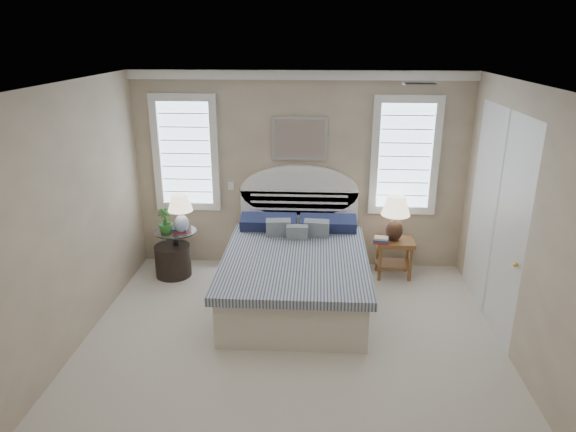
# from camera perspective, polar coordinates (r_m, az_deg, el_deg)

# --- Properties ---
(floor) EXTENTS (4.50, 5.00, 0.01)m
(floor) POSITION_cam_1_polar(r_m,az_deg,el_deg) (5.32, 0.09, -16.52)
(floor) COLOR beige
(floor) RESTS_ON ground
(ceiling) EXTENTS (4.50, 5.00, 0.01)m
(ceiling) POSITION_cam_1_polar(r_m,az_deg,el_deg) (4.32, 0.11, 13.84)
(ceiling) COLOR silver
(ceiling) RESTS_ON wall_back
(wall_back) EXTENTS (4.50, 0.02, 2.70)m
(wall_back) POSITION_cam_1_polar(r_m,az_deg,el_deg) (7.02, 1.29, 4.87)
(wall_back) COLOR tan
(wall_back) RESTS_ON floor
(wall_left) EXTENTS (0.02, 5.00, 2.70)m
(wall_left) POSITION_cam_1_polar(r_m,az_deg,el_deg) (5.27, -25.13, -2.11)
(wall_left) COLOR tan
(wall_left) RESTS_ON floor
(wall_right) EXTENTS (0.02, 5.00, 2.70)m
(wall_right) POSITION_cam_1_polar(r_m,az_deg,el_deg) (5.06, 26.52, -3.23)
(wall_right) COLOR tan
(wall_right) RESTS_ON floor
(crown_molding) EXTENTS (4.50, 0.08, 0.12)m
(crown_molding) POSITION_cam_1_polar(r_m,az_deg,el_deg) (6.77, 1.36, 15.41)
(crown_molding) COLOR white
(crown_molding) RESTS_ON wall_back
(hvac_vent) EXTENTS (0.30, 0.20, 0.02)m
(hvac_vent) POSITION_cam_1_polar(r_m,az_deg,el_deg) (5.20, 14.40, 14.00)
(hvac_vent) COLOR #B2B2B2
(hvac_vent) RESTS_ON ceiling
(switch_plate) EXTENTS (0.08, 0.01, 0.12)m
(switch_plate) POSITION_cam_1_polar(r_m,az_deg,el_deg) (7.16, -6.36, 3.38)
(switch_plate) COLOR white
(switch_plate) RESTS_ON wall_back
(window_left) EXTENTS (0.90, 0.06, 1.60)m
(window_left) POSITION_cam_1_polar(r_m,az_deg,el_deg) (7.17, -11.27, 6.86)
(window_left) COLOR silver
(window_left) RESTS_ON wall_back
(window_right) EXTENTS (0.90, 0.06, 1.60)m
(window_right) POSITION_cam_1_polar(r_m,az_deg,el_deg) (7.03, 12.85, 6.51)
(window_right) COLOR silver
(window_right) RESTS_ON wall_back
(painting) EXTENTS (0.74, 0.04, 0.58)m
(painting) POSITION_cam_1_polar(r_m,az_deg,el_deg) (6.88, 1.31, 8.58)
(painting) COLOR silver
(painting) RESTS_ON wall_back
(closet_door) EXTENTS (0.02, 1.80, 2.40)m
(closet_door) POSITION_cam_1_polar(r_m,az_deg,el_deg) (6.15, 22.04, -0.23)
(closet_door) COLOR silver
(closet_door) RESTS_ON floor
(bed) EXTENTS (1.72, 2.28, 1.47)m
(bed) POSITION_cam_1_polar(r_m,az_deg,el_deg) (6.37, 0.86, -5.95)
(bed) COLOR beige
(bed) RESTS_ON floor
(side_table_left) EXTENTS (0.56, 0.56, 0.63)m
(side_table_left) POSITION_cam_1_polar(r_m,az_deg,el_deg) (7.16, -12.24, -3.44)
(side_table_left) COLOR black
(side_table_left) RESTS_ON floor
(nightstand_right) EXTENTS (0.50, 0.40, 0.53)m
(nightstand_right) POSITION_cam_1_polar(r_m,az_deg,el_deg) (7.08, 11.72, -3.69)
(nightstand_right) COLOR brown
(nightstand_right) RESTS_ON floor
(floor_pot) EXTENTS (0.52, 0.52, 0.43)m
(floor_pot) POSITION_cam_1_polar(r_m,az_deg,el_deg) (7.19, -12.64, -4.85)
(floor_pot) COLOR black
(floor_pot) RESTS_ON floor
(lamp_left) EXTENTS (0.36, 0.36, 0.53)m
(lamp_left) POSITION_cam_1_polar(r_m,az_deg,el_deg) (6.90, -11.86, 0.73)
(lamp_left) COLOR white
(lamp_left) RESTS_ON side_table_left
(lamp_right) EXTENTS (0.48, 0.48, 0.62)m
(lamp_right) POSITION_cam_1_polar(r_m,az_deg,el_deg) (6.89, 11.85, 0.29)
(lamp_right) COLOR black
(lamp_right) RESTS_ON nightstand_right
(potted_plant) EXTENTS (0.21, 0.21, 0.35)m
(potted_plant) POSITION_cam_1_polar(r_m,az_deg,el_deg) (6.94, -13.48, -0.60)
(potted_plant) COLOR #417A31
(potted_plant) RESTS_ON side_table_left
(books_left) EXTENTS (0.20, 0.14, 0.05)m
(books_left) POSITION_cam_1_polar(r_m,az_deg,el_deg) (7.01, -11.87, -1.55)
(books_left) COLOR maroon
(books_left) RESTS_ON side_table_left
(books_right) EXTENTS (0.22, 0.17, 0.08)m
(books_right) POSITION_cam_1_polar(r_m,az_deg,el_deg) (6.87, 10.30, -2.66)
(books_right) COLOR maroon
(books_right) RESTS_ON nightstand_right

